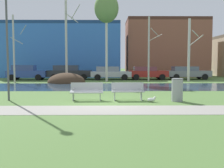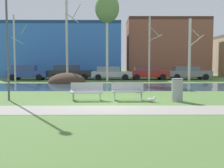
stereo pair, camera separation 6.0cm
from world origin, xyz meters
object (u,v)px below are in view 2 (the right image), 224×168
streetlamp (7,17)px  parked_suv_fifth_grey (188,72)px  parked_wagon_fourth_red (148,73)px  parked_van_nearest_blue (27,72)px  bench_left (87,91)px  parked_sedan_second_dark (70,72)px  trash_bin (177,90)px  parked_hatch_third_silver (111,73)px  seagull (152,99)px  bench_right (128,91)px

streetlamp → parked_suv_fifth_grey: size_ratio=1.33×
streetlamp → parked_wagon_fourth_red: size_ratio=1.48×
parked_van_nearest_blue → streetlamp: bearing=-76.4°
parked_wagon_fourth_red → bench_left: bearing=-107.8°
parked_sedan_second_dark → parked_wagon_fourth_red: bearing=-2.5°
parked_van_nearest_blue → parked_suv_fifth_grey: size_ratio=0.88×
parked_van_nearest_blue → trash_bin: bearing=-53.4°
bench_left → parked_suv_fifth_grey: (9.69, 16.61, 0.29)m
parked_sedan_second_dark → parked_hatch_third_silver: size_ratio=1.11×
trash_bin → seagull: bearing=-166.8°
bench_left → parked_sedan_second_dark: 16.98m
bench_right → seagull: size_ratio=3.56×
parked_sedan_second_dark → parked_suv_fifth_grey: bearing=-0.2°
parked_sedan_second_dark → parked_wagon_fourth_red: (8.50, -0.36, -0.06)m
parked_hatch_third_silver → parked_wagon_fourth_red: 4.02m
bench_right → parked_wagon_fourth_red: (3.20, 16.30, 0.29)m
parked_hatch_third_silver → bench_left: bearing=-94.3°
parked_sedan_second_dark → trash_bin: bearing=-65.8°
bench_right → parked_van_nearest_blue: 18.58m
parked_wagon_fourth_red → parked_suv_fifth_grey: (4.47, 0.31, 0.01)m
streetlamp → parked_sedan_second_dark: (0.57, 16.60, -3.26)m
streetlamp → parked_van_nearest_blue: size_ratio=1.51×
parked_wagon_fourth_red → streetlamp: bearing=-119.2°
parked_suv_fifth_grey → parked_sedan_second_dark: bearing=179.8°
parked_van_nearest_blue → bench_right: bearing=-58.6°
trash_bin → parked_suv_fifth_grey: parked_suv_fifth_grey is taller
bench_left → streetlamp: (-3.85, 0.06, 3.60)m
bench_right → trash_bin: trash_bin is taller
parked_sedan_second_dark → seagull: bearing=-69.8°
streetlamp → parked_suv_fifth_grey: 21.63m
seagull → parked_sedan_second_dark: size_ratio=0.09×
seagull → parked_van_nearest_blue: 19.73m
parked_sedan_second_dark → parked_wagon_fourth_red: parked_sedan_second_dark is taller
parked_hatch_third_silver → parked_sedan_second_dark: bearing=173.3°
bench_left → trash_bin: size_ratio=1.47×
seagull → parked_van_nearest_blue: size_ratio=0.11×
parked_van_nearest_blue → parked_sedan_second_dark: 4.46m
bench_right → seagull: 1.31m
bench_right → streetlamp: (-5.86, 0.06, 3.60)m
trash_bin → parked_suv_fifth_grey: size_ratio=0.23×
parked_van_nearest_blue → parked_suv_fifth_grey: bearing=2.5°
parked_van_nearest_blue → parked_hatch_third_silver: 8.88m
trash_bin → parked_hatch_third_silver: size_ratio=0.25×
parked_wagon_fourth_red → bench_right: bearing=-101.1°
parked_van_nearest_blue → parked_wagon_fourth_red: parked_van_nearest_blue is taller
parked_sedan_second_dark → parked_van_nearest_blue: bearing=-169.5°
bench_right → parked_van_nearest_blue: size_ratio=0.39×
parked_hatch_third_silver → trash_bin: bearing=-79.2°
trash_bin → streetlamp: bearing=177.0°
bench_left → seagull: (3.10, -0.67, -0.34)m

